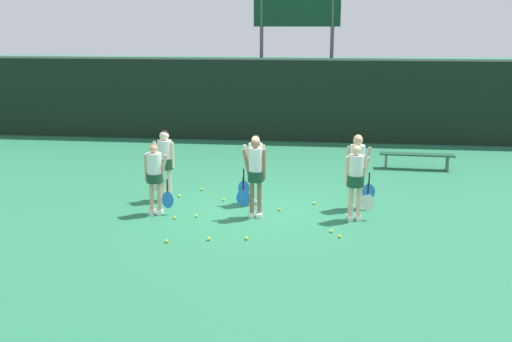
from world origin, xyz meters
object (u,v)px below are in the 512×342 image
Objects in this scene: player_1 at (255,171)px; player_2 at (356,176)px; tennis_ball_2 at (223,200)px; tennis_ball_11 at (340,236)px; player_5 at (357,165)px; tennis_ball_4 at (279,209)px; player_0 at (155,173)px; scoreboard at (297,24)px; tennis_ball_1 at (209,239)px; tennis_ball_0 at (196,216)px; tennis_ball_5 at (179,196)px; tennis_ball_7 at (246,238)px; tennis_ball_3 at (202,189)px; player_4 at (255,164)px; tennis_ball_8 at (314,203)px; tennis_ball_10 at (167,241)px; tennis_ball_9 at (175,218)px; bench_courtside at (417,156)px; tennis_ball_6 at (331,231)px.

player_2 is at bearing 1.98° from player_1.
tennis_ball_11 is at bearing -39.62° from tennis_ball_2.
tennis_ball_4 is at bearing -161.89° from player_5.
scoreboard is at bearing 75.41° from player_0.
tennis_ball_1 is at bearing -46.60° from player_0.
tennis_ball_0 is 0.94× the size of tennis_ball_5.
tennis_ball_7 is at bearing -44.75° from tennis_ball_0.
player_2 is at bearing 0.99° from player_0.
tennis_ball_0 is at bearing -81.10° from tennis_ball_3.
player_2 is 25.47× the size of tennis_ball_2.
tennis_ball_2 is 0.99× the size of tennis_ball_11.
player_1 reaches higher than tennis_ball_7.
tennis_ball_4 is (0.63, -0.56, -0.94)m from player_4.
scoreboard is 79.58× the size of tennis_ball_4.
tennis_ball_8 reaches higher than tennis_ball_10.
player_2 is 23.55× the size of tennis_ball_1.
tennis_ball_0 is 0.48m from tennis_ball_9.
tennis_ball_4 is (1.42, -0.64, 0.00)m from tennis_ball_2.
tennis_ball_10 is (-5.72, -6.97, -0.37)m from bench_courtside.
tennis_ball_10 is at bearing -98.60° from scoreboard.
tennis_ball_11 is at bearing -32.26° from tennis_ball_5.
tennis_ball_5 is (-1.15, 0.18, 0.00)m from tennis_ball_2.
tennis_ball_4 is at bearing -24.23° from tennis_ball_2.
tennis_ball_0 is at bearing -63.13° from tennis_ball_5.
tennis_ball_7 is at bearing -32.50° from tennis_ball_9.
tennis_ball_10 is (-1.82, -12.04, -4.19)m from scoreboard.
tennis_ball_9 is at bearing -100.89° from scoreboard.
player_0 is 4.36m from tennis_ball_11.
tennis_ball_8 is at bearing 46.43° from tennis_ball_10.
player_5 reaches higher than tennis_ball_6.
tennis_ball_4 is (1.23, 2.11, -0.00)m from tennis_ball_1.
scoreboard is 10.06m from tennis_ball_8.
tennis_ball_6 is at bearing -27.33° from player_1.
tennis_ball_7 is at bearing -103.90° from tennis_ball_4.
tennis_ball_1 is 1.59m from tennis_ball_9.
tennis_ball_0 is 1.70m from tennis_ball_5.
tennis_ball_10 is at bearing -101.42° from tennis_ball_2.
player_4 is 25.84× the size of tennis_ball_0.
player_2 is at bearing -79.39° from scoreboard.
player_0 is at bearing -138.73° from tennis_ball_2.
tennis_ball_2 is 3.61m from tennis_ball_11.
player_4 reaches higher than player_0.
tennis_ball_5 is at bearing 147.74° from tennis_ball_11.
bench_courtside is at bearing 42.85° from tennis_ball_9.
tennis_ball_4 reaches higher than tennis_ball_10.
player_0 is 1.33m from tennis_ball_0.
tennis_ball_8 is (-0.91, 1.01, -0.94)m from player_2.
player_4 is 3.12m from tennis_ball_11.
player_5 is at bearing 36.26° from tennis_ball_10.
tennis_ball_2 is 0.95× the size of tennis_ball_4.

